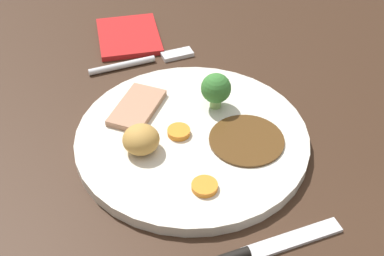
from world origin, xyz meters
TOP-DOWN VIEW (x-y plane):
  - dining_table at (0.00, 0.00)cm, footprint 120.00×84.00cm
  - dinner_plate at (-2.20, -1.30)cm, footprint 27.35×27.35cm
  - gravy_pool at (0.98, 4.23)cm, footprint 8.71×8.71cm
  - meat_slice_main at (-8.67, -6.15)cm, footprint 9.10×8.68cm
  - roast_potato_left at (-1.73, -7.51)cm, footprint 5.16×5.18cm
  - carrot_coin_front at (6.13, -2.91)cm, footprint 2.79×2.79cm
  - carrot_coin_back at (-2.79, -2.73)cm, footprint 2.68×2.68cm
  - broccoli_floret at (-6.14, 3.20)cm, footprint 3.70×3.70cm
  - fork at (-20.11, -1.92)cm, footprint 2.12×15.28cm
  - knife at (14.46, -2.47)cm, footprint 1.91×18.52cm
  - folded_napkin at (-27.23, -2.47)cm, footprint 12.15×10.44cm

SIDE VIEW (x-z plane):
  - dining_table at x=0.00cm, z-range 0.00..3.60cm
  - fork at x=-20.11cm, z-range 3.54..4.44cm
  - folded_napkin at x=-27.23cm, z-range 3.60..4.40cm
  - knife at x=14.46cm, z-range 3.45..4.65cm
  - dinner_plate at x=-2.20cm, z-range 3.60..5.00cm
  - gravy_pool at x=0.98cm, z-range 5.00..5.30cm
  - carrot_coin_front at x=6.13cm, z-range 5.00..5.62cm
  - carrot_coin_back at x=-2.79cm, z-range 5.00..5.69cm
  - meat_slice_main at x=-8.67cm, z-range 5.00..5.80cm
  - roast_potato_left at x=-1.73cm, z-range 5.00..8.14cm
  - broccoli_floret at x=-6.14cm, z-range 5.35..9.99cm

